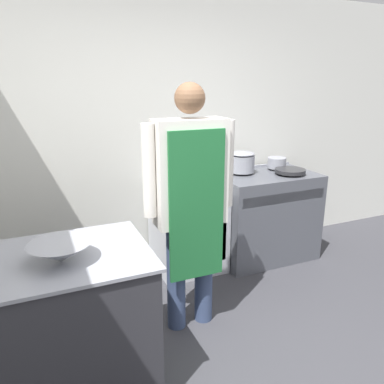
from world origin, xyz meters
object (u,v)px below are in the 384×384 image
at_px(mixing_bowl, 60,252).
at_px(sauce_pot, 277,163).
at_px(stove, 264,215).
at_px(saute_pan, 290,171).
at_px(person_cook, 190,195).
at_px(stock_pot, 242,162).
at_px(fridge_unit, 188,231).

relative_size(mixing_bowl, sauce_pot, 1.73).
relative_size(stove, saute_pan, 3.32).
bearing_deg(person_cook, stock_pot, 43.39).
bearing_deg(sauce_pot, stock_pot, -180.00).
height_order(person_cook, mixing_bowl, person_cook).
bearing_deg(saute_pan, person_cook, -154.24).
bearing_deg(fridge_unit, stock_pot, 4.49).
distance_m(fridge_unit, mixing_bowl, 1.88).
bearing_deg(person_cook, mixing_bowl, -156.75).
xyz_separation_m(stock_pot, sauce_pot, (0.44, 0.00, -0.05)).
bearing_deg(person_cook, stove, 33.54).
bearing_deg(stove, sauce_pot, 29.77).
bearing_deg(saute_pan, stock_pot, 151.93).
xyz_separation_m(stove, stock_pot, (-0.23, 0.12, 0.58)).
height_order(person_cook, sauce_pot, person_cook).
bearing_deg(sauce_pot, stove, -150.23).
bearing_deg(stock_pot, mixing_bowl, -145.30).
height_order(saute_pan, sauce_pot, sauce_pot).
bearing_deg(mixing_bowl, stove, 29.29).
distance_m(stove, stock_pot, 0.64).
distance_m(fridge_unit, person_cook, 1.14).
xyz_separation_m(stove, sauce_pot, (0.21, 0.12, 0.53)).
distance_m(fridge_unit, sauce_pot, 1.22).
distance_m(stove, person_cook, 1.56).
relative_size(person_cook, sauce_pot, 9.34).
height_order(stock_pot, sauce_pot, stock_pot).
distance_m(stove, sauce_pot, 0.58).
xyz_separation_m(fridge_unit, person_cook, (-0.34, -0.86, 0.66)).
xyz_separation_m(person_cook, saute_pan, (1.40, 0.68, -0.10)).
xyz_separation_m(stove, person_cook, (-1.20, -0.79, 0.60)).
height_order(fridge_unit, saute_pan, saute_pan).
xyz_separation_m(stove, saute_pan, (0.21, -0.12, 0.50)).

